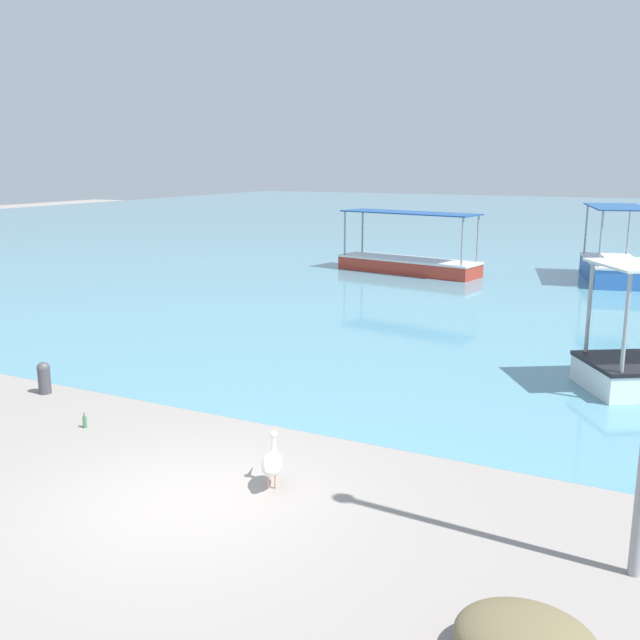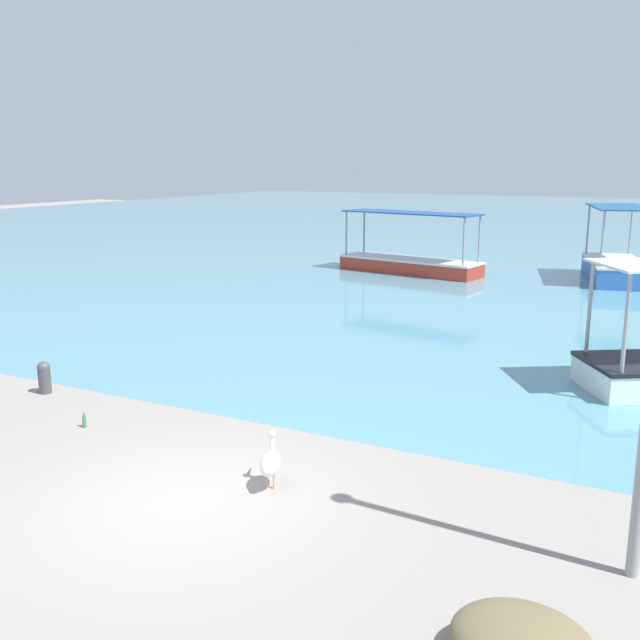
{
  "view_description": "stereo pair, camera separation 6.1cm",
  "coord_description": "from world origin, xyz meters",
  "px_view_note": "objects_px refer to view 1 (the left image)",
  "views": [
    {
      "loc": [
        5.7,
        -7.13,
        4.52
      ],
      "look_at": [
        -0.89,
        5.79,
        1.3
      ],
      "focal_mm": 40.0,
      "sensor_mm": 36.0,
      "label": 1
    },
    {
      "loc": [
        5.75,
        -7.1,
        4.52
      ],
      "look_at": [
        -0.89,
        5.79,
        1.3
      ],
      "focal_mm": 40.0,
      "sensor_mm": 36.0,
      "label": 2
    }
  ],
  "objects_px": {
    "fishing_boat_near_left": "(408,261)",
    "glass_bottle": "(85,422)",
    "fishing_boat_far_right": "(613,266)",
    "pelican": "(272,463)",
    "mooring_bollard": "(44,377)"
  },
  "relations": [
    {
      "from": "fishing_boat_far_right",
      "to": "pelican",
      "type": "height_order",
      "value": "fishing_boat_far_right"
    },
    {
      "from": "fishing_boat_far_right",
      "to": "mooring_bollard",
      "type": "height_order",
      "value": "fishing_boat_far_right"
    },
    {
      "from": "fishing_boat_near_left",
      "to": "glass_bottle",
      "type": "height_order",
      "value": "fishing_boat_near_left"
    },
    {
      "from": "fishing_boat_near_left",
      "to": "fishing_boat_far_right",
      "type": "xyz_separation_m",
      "value": [
        7.79,
        1.74,
        0.08
      ]
    },
    {
      "from": "mooring_bollard",
      "to": "glass_bottle",
      "type": "relative_size",
      "value": 2.41
    },
    {
      "from": "glass_bottle",
      "to": "pelican",
      "type": "bearing_deg",
      "value": -7.27
    },
    {
      "from": "fishing_boat_far_right",
      "to": "pelican",
      "type": "relative_size",
      "value": 6.38
    },
    {
      "from": "fishing_boat_far_right",
      "to": "pelican",
      "type": "xyz_separation_m",
      "value": [
        -2.53,
        -21.63,
        -0.2
      ]
    },
    {
      "from": "fishing_boat_near_left",
      "to": "glass_bottle",
      "type": "xyz_separation_m",
      "value": [
        1.16,
        -19.36,
        -0.39
      ]
    },
    {
      "from": "fishing_boat_far_right",
      "to": "mooring_bollard",
      "type": "distance_m",
      "value": 21.89
    },
    {
      "from": "fishing_boat_near_left",
      "to": "fishing_boat_far_right",
      "type": "height_order",
      "value": "fishing_boat_far_right"
    },
    {
      "from": "pelican",
      "to": "mooring_bollard",
      "type": "xyz_separation_m",
      "value": [
        -6.22,
        1.57,
        -0.03
      ]
    },
    {
      "from": "pelican",
      "to": "mooring_bollard",
      "type": "relative_size",
      "value": 1.23
    },
    {
      "from": "pelican",
      "to": "fishing_boat_near_left",
      "type": "bearing_deg",
      "value": 104.81
    },
    {
      "from": "fishing_boat_near_left",
      "to": "fishing_boat_far_right",
      "type": "distance_m",
      "value": 7.99
    }
  ]
}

